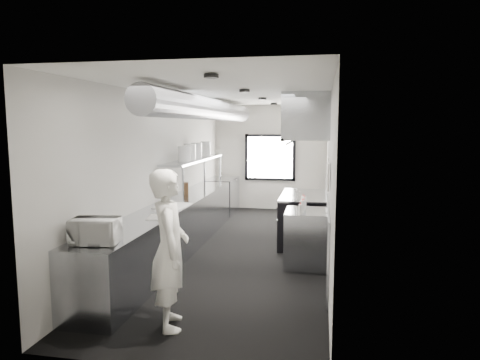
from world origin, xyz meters
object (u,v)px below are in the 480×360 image
at_px(pass_shelf, 195,160).
at_px(plate_stack_a, 185,154).
at_px(small_plate, 162,212).
at_px(far_work_table, 222,196).
at_px(bottle_station, 306,238).
at_px(plate_stack_c, 196,151).
at_px(plate_stack_d, 206,149).
at_px(squeeze_bottle_a, 300,210).
at_px(prep_counter, 174,229).
at_px(squeeze_bottle_b, 302,207).
at_px(microwave, 95,231).
at_px(line_cook, 170,249).
at_px(squeeze_bottle_c, 304,205).
at_px(deli_tub_a, 111,227).
at_px(squeeze_bottle_d, 304,203).
at_px(plate_stack_b, 190,152).
at_px(cutting_board, 173,206).
at_px(deli_tub_b, 115,223).
at_px(knife_block, 186,188).
at_px(range, 303,219).
at_px(squeeze_bottle_e, 303,201).
at_px(exhaust_hood, 308,118).

height_order(pass_shelf, plate_stack_a, plate_stack_a).
bearing_deg(small_plate, far_work_table, 91.30).
xyz_separation_m(bottle_station, plate_stack_c, (-2.35, 1.83, 1.28)).
height_order(bottle_station, plate_stack_d, plate_stack_d).
height_order(small_plate, squeeze_bottle_a, squeeze_bottle_a).
distance_m(prep_counter, bottle_station, 2.31).
distance_m(squeeze_bottle_a, squeeze_bottle_b, 0.16).
relative_size(bottle_station, squeeze_bottle_a, 5.51).
bearing_deg(squeeze_bottle_b, microwave, -135.33).
bearing_deg(far_work_table, line_cook, -81.96).
relative_size(line_cook, squeeze_bottle_c, 10.32).
bearing_deg(deli_tub_a, squeeze_bottle_d, 38.98).
xyz_separation_m(microwave, plate_stack_b, (-0.07, 3.86, 0.68)).
distance_m(microwave, plate_stack_a, 3.51).
distance_m(plate_stack_a, plate_stack_d, 1.50).
relative_size(cutting_board, plate_stack_c, 1.90).
height_order(deli_tub_b, knife_block, knife_block).
bearing_deg(line_cook, plate_stack_b, -6.84).
distance_m(far_work_table, small_plate, 4.53).
bearing_deg(pass_shelf, microwave, -89.53).
xyz_separation_m(far_work_table, line_cook, (0.90, -6.34, 0.44)).
height_order(plate_stack_d, squeeze_bottle_d, plate_stack_d).
height_order(plate_stack_b, plate_stack_c, plate_stack_c).
xyz_separation_m(range, bottle_station, (0.11, -1.40, -0.02)).
relative_size(small_plate, squeeze_bottle_b, 1.03).
distance_m(far_work_table, squeeze_bottle_a, 4.82).
bearing_deg(plate_stack_c, plate_stack_b, -93.90).
height_order(squeeze_bottle_b, squeeze_bottle_e, squeeze_bottle_b).
relative_size(prep_counter, far_work_table, 5.00).
bearing_deg(plate_stack_b, squeeze_bottle_e, -26.52).
bearing_deg(squeeze_bottle_a, plate_stack_c, 136.27).
xyz_separation_m(line_cook, squeeze_bottle_a, (1.33, 2.10, 0.09)).
relative_size(exhaust_hood, squeeze_bottle_a, 13.47).
relative_size(plate_stack_b, plate_stack_d, 0.96).
bearing_deg(microwave, deli_tub_b, 92.17).
height_order(range, squeeze_bottle_d, squeeze_bottle_d).
bearing_deg(squeeze_bottle_d, plate_stack_c, 143.66).
bearing_deg(exhaust_hood, squeeze_bottle_d, -89.33).
xyz_separation_m(prep_counter, small_plate, (0.10, -0.81, 0.46)).
bearing_deg(cutting_board, prep_counter, 107.59).
bearing_deg(cutting_board, bottle_station, 1.05).
distance_m(bottle_station, squeeze_bottle_a, 0.64).
height_order(exhaust_hood, prep_counter, exhaust_hood).
height_order(exhaust_hood, knife_block, exhaust_hood).
bearing_deg(cutting_board, squeeze_bottle_a, -8.08).
relative_size(microwave, squeeze_bottle_b, 2.53).
height_order(exhaust_hood, plate_stack_c, exhaust_hood).
bearing_deg(cutting_board, small_plate, -87.41).
height_order(far_work_table, squeeze_bottle_e, squeeze_bottle_e).
xyz_separation_m(bottle_station, cutting_board, (-2.22, -0.04, 0.46)).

